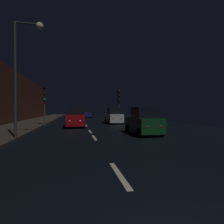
# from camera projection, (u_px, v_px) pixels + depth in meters

# --- Properties ---
(ground) EXTENTS (26.04, 84.00, 0.02)m
(ground) POSITION_uv_depth(u_px,v_px,m) (84.00, 122.00, 26.33)
(ground) COLOR black
(sidewalk_left) EXTENTS (4.40, 84.00, 0.15)m
(sidewalk_left) POSITION_uv_depth(u_px,v_px,m) (33.00, 123.00, 25.00)
(sidewalk_left) COLOR #38332B
(sidewalk_left) RESTS_ON ground
(building_facade_left) EXTENTS (0.80, 63.00, 7.04)m
(building_facade_left) POSITION_uv_depth(u_px,v_px,m) (1.00, 95.00, 21.01)
(building_facade_left) COLOR #472319
(building_facade_left) RESTS_ON ground
(lane_centerline) EXTENTS (0.16, 18.36, 0.01)m
(lane_centerline) POSITION_uv_depth(u_px,v_px,m) (92.00, 135.00, 13.47)
(lane_centerline) COLOR beige
(lane_centerline) RESTS_ON ground
(traffic_light_far_left) EXTENTS (0.36, 0.48, 4.51)m
(traffic_light_far_left) POSITION_uv_depth(u_px,v_px,m) (44.00, 97.00, 20.39)
(traffic_light_far_left) COLOR #38383A
(traffic_light_far_left) RESTS_ON ground
(traffic_light_far_right) EXTENTS (0.33, 0.47, 4.60)m
(traffic_light_far_right) POSITION_uv_depth(u_px,v_px,m) (119.00, 98.00, 24.79)
(traffic_light_far_right) COLOR #38383A
(traffic_light_far_right) RESTS_ON ground
(streetlamp_overhead) EXTENTS (1.70, 0.44, 7.15)m
(streetlamp_overhead) POSITION_uv_depth(u_px,v_px,m) (23.00, 61.00, 11.18)
(streetlamp_overhead) COLOR #2D2D30
(streetlamp_overhead) RESTS_ON ground
(car_approaching_headlights) EXTENTS (1.95, 4.22, 2.13)m
(car_approaching_headlights) POSITION_uv_depth(u_px,v_px,m) (75.00, 118.00, 19.45)
(car_approaching_headlights) COLOR maroon
(car_approaching_headlights) RESTS_ON ground
(car_parked_right_near) EXTENTS (1.85, 4.00, 2.01)m
(car_parked_right_near) POSITION_uv_depth(u_px,v_px,m) (143.00, 122.00, 13.73)
(car_parked_right_near) COLOR #0F3819
(car_parked_right_near) RESTS_ON ground
(car_parked_right_far) EXTENTS (1.88, 4.07, 2.05)m
(car_parked_right_far) POSITION_uv_depth(u_px,v_px,m) (114.00, 116.00, 24.18)
(car_parked_right_far) COLOR silver
(car_parked_right_far) RESTS_ON ground
(car_distant_taillights) EXTENTS (1.88, 4.08, 2.05)m
(car_distant_taillights) POSITION_uv_depth(u_px,v_px,m) (87.00, 113.00, 42.14)
(car_distant_taillights) COLOR #141E51
(car_distant_taillights) RESTS_ON ground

